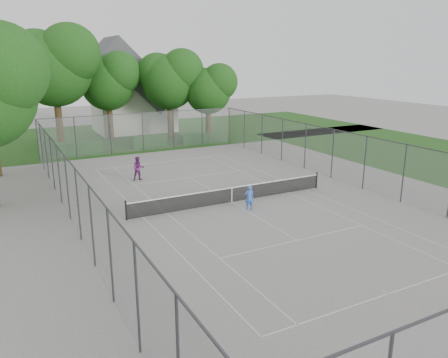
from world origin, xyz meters
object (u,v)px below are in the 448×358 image
tennis_net (232,194)px  girl_player (249,198)px  house (133,94)px  woman_player (139,169)px

tennis_net → girl_player: 1.62m
house → woman_player: house is taller
girl_player → woman_player: size_ratio=0.84×
house → woman_player: 22.34m
tennis_net → house: size_ratio=1.21×
girl_player → woman_player: (-3.69, 8.93, 0.14)m
tennis_net → girl_player: bearing=-80.7°
girl_player → woman_player: woman_player is taller
tennis_net → woman_player: size_ratio=7.58×
tennis_net → woman_player: woman_player is taller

